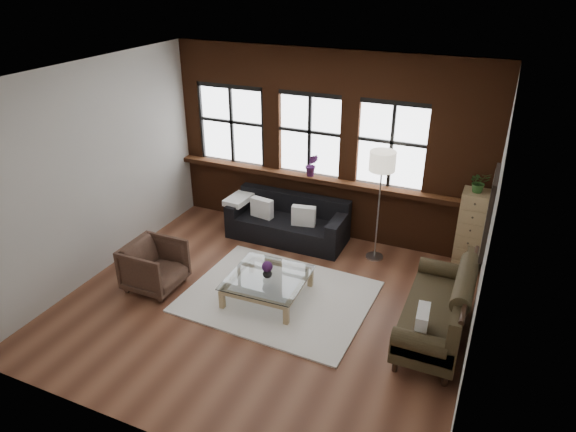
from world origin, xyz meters
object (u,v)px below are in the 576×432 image
at_px(vintage_settee, 436,304).
at_px(armchair, 155,266).
at_px(coffee_table, 268,288).
at_px(vase, 267,273).
at_px(dark_sofa, 287,220).
at_px(floor_lamp, 379,203).
at_px(drawer_chest, 471,231).

xyz_separation_m(vintage_settee, armchair, (-3.98, -0.50, -0.15)).
distance_m(armchair, coffee_table, 1.71).
bearing_deg(coffee_table, vase, 180.00).
bearing_deg(dark_sofa, coffee_table, -75.42).
xyz_separation_m(dark_sofa, floor_lamp, (1.58, -0.01, 0.62)).
bearing_deg(armchair, vintage_settee, -83.00).
relative_size(dark_sofa, vintage_settee, 1.08).
height_order(coffee_table, drawer_chest, drawer_chest).
distance_m(dark_sofa, drawer_chest, 3.00).
bearing_deg(vintage_settee, drawer_chest, 84.14).
xyz_separation_m(armchair, drawer_chest, (4.18, 2.43, 0.30)).
xyz_separation_m(dark_sofa, drawer_chest, (2.98, 0.28, 0.29)).
bearing_deg(vintage_settee, vase, -177.79).
relative_size(coffee_table, drawer_chest, 0.83).
distance_m(dark_sofa, armchair, 2.47).
bearing_deg(dark_sofa, armchair, -119.14).
distance_m(vintage_settee, armchair, 4.01).
height_order(dark_sofa, floor_lamp, floor_lamp).
bearing_deg(armchair, coffee_table, -76.27).
distance_m(vintage_settee, coffee_table, 2.35).
bearing_deg(drawer_chest, dark_sofa, -174.72).
xyz_separation_m(drawer_chest, floor_lamp, (-1.40, -0.29, 0.34)).
relative_size(vase, drawer_chest, 0.11).
relative_size(dark_sofa, coffee_table, 1.88).
relative_size(armchair, floor_lamp, 0.40).
relative_size(vintage_settee, floor_lamp, 0.96).
distance_m(dark_sofa, coffee_table, 1.81).
relative_size(dark_sofa, vase, 14.38).
height_order(dark_sofa, drawer_chest, drawer_chest).
relative_size(dark_sofa, floor_lamp, 1.03).
distance_m(vase, floor_lamp, 2.14).
height_order(vintage_settee, floor_lamp, floor_lamp).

